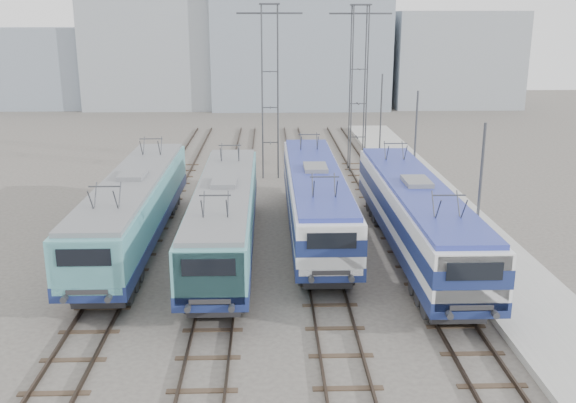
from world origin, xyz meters
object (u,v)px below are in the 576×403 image
at_px(locomotive_far_left, 134,206).
at_px(catenary_tower_west, 270,84).
at_px(locomotive_center_left, 225,213).
at_px(mast_front, 479,206).
at_px(safety_cone, 495,296).
at_px(locomotive_center_right, 315,195).
at_px(mast_mid, 415,150).
at_px(mast_rear, 381,120).
at_px(locomotive_far_right, 416,212).
at_px(catenary_tower_east, 359,81).

distance_m(locomotive_far_left, catenary_tower_west, 17.15).
relative_size(locomotive_center_left, mast_front, 2.46).
distance_m(locomotive_far_left, safety_cone, 17.18).
bearing_deg(locomotive_center_right, mast_mid, 41.35).
height_order(locomotive_center_right, catenary_tower_west, catenary_tower_west).
distance_m(mast_mid, mast_rear, 12.00).
height_order(locomotive_far_left, mast_front, mast_front).
bearing_deg(locomotive_far_left, catenary_tower_west, 65.96).
distance_m(catenary_tower_west, mast_mid, 12.16).
distance_m(catenary_tower_west, safety_cone, 24.92).
height_order(locomotive_far_right, mast_rear, mast_rear).
xyz_separation_m(mast_front, safety_cone, (0.05, -2.57, -2.91)).
bearing_deg(locomotive_center_right, mast_front, -45.27).
relative_size(locomotive_far_left, catenary_tower_west, 1.48).
xyz_separation_m(locomotive_center_left, locomotive_far_right, (9.00, -0.54, 0.12)).
bearing_deg(locomotive_center_left, catenary_tower_east, 64.41).
bearing_deg(safety_cone, mast_front, 91.07).
bearing_deg(catenary_tower_west, locomotive_center_right, -80.60).
bearing_deg(locomotive_center_left, locomotive_far_left, 165.74).
bearing_deg(catenary_tower_west, locomotive_center_left, -97.87).
bearing_deg(catenary_tower_east, locomotive_center_left, -115.59).
bearing_deg(locomotive_far_left, safety_cone, -25.79).
bearing_deg(locomotive_far_right, catenary_tower_east, 90.76).
xyz_separation_m(locomotive_far_left, locomotive_center_left, (4.50, -1.14, -0.07)).
xyz_separation_m(catenary_tower_west, catenary_tower_east, (6.50, 2.00, 0.00)).
bearing_deg(safety_cone, locomotive_far_left, 154.21).
distance_m(locomotive_far_left, catenary_tower_east, 22.10).
xyz_separation_m(locomotive_far_right, mast_rear, (1.85, 20.82, 1.23)).
distance_m(locomotive_center_right, catenary_tower_west, 14.46).
bearing_deg(catenary_tower_west, mast_mid, -42.93).
height_order(locomotive_center_left, locomotive_center_right, locomotive_center_right).
distance_m(mast_rear, safety_cone, 26.73).
bearing_deg(locomotive_center_right, safety_cone, -54.54).
relative_size(catenary_tower_west, safety_cone, 20.92).
distance_m(catenary_tower_east, safety_cone, 25.40).
xyz_separation_m(locomotive_center_left, catenary_tower_east, (8.75, 18.27, 4.49)).
bearing_deg(locomotive_far_right, catenary_tower_west, 111.87).
distance_m(catenary_tower_east, mast_rear, 4.28).
height_order(locomotive_far_right, catenary_tower_east, catenary_tower_east).
bearing_deg(mast_mid, locomotive_far_left, -155.09).
height_order(locomotive_center_right, mast_front, mast_front).
bearing_deg(catenary_tower_east, mast_mid, -78.14).
bearing_deg(mast_mid, mast_rear, 90.00).
distance_m(locomotive_far_left, locomotive_center_right, 9.13).
height_order(catenary_tower_west, mast_rear, catenary_tower_west).
bearing_deg(locomotive_far_right, locomotive_center_left, 176.54).
bearing_deg(catenary_tower_east, mast_front, -84.55).
xyz_separation_m(catenary_tower_west, mast_rear, (8.60, 4.00, -3.14)).
bearing_deg(catenary_tower_west, safety_cone, -69.04).
distance_m(locomotive_far_right, safety_cone, 6.29).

